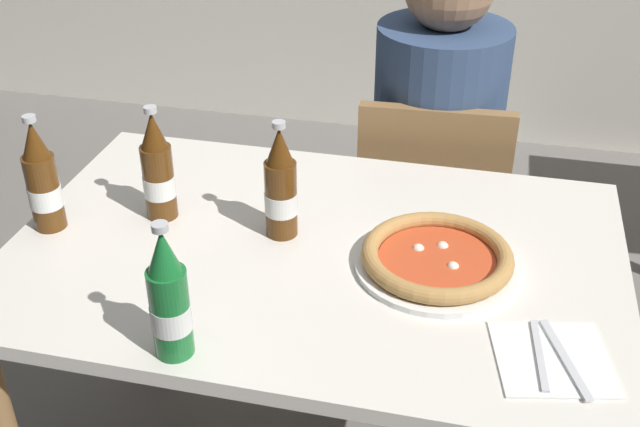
{
  "coord_description": "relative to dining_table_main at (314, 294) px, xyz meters",
  "views": [
    {
      "loc": [
        0.3,
        -1.24,
        1.61
      ],
      "look_at": [
        0.0,
        0.05,
        0.8
      ],
      "focal_mm": 43.94,
      "sensor_mm": 36.0,
      "label": 1
    }
  ],
  "objects": [
    {
      "name": "dining_table_main",
      "position": [
        0.0,
        0.0,
        0.0
      ],
      "size": [
        1.2,
        0.8,
        0.75
      ],
      "color": "silver",
      "rests_on": "ground_plane"
    },
    {
      "name": "chair_behind_table",
      "position": [
        0.18,
        0.61,
        -0.15
      ],
      "size": [
        0.42,
        0.42,
        0.85
      ],
      "rotation": [
        0.0,
        0.0,
        3.19
      ],
      "color": "olive",
      "rests_on": "ground_plane"
    },
    {
      "name": "diner_seated",
      "position": [
        0.18,
        0.66,
        -0.05
      ],
      "size": [
        0.34,
        0.34,
        1.21
      ],
      "color": "#2D3342",
      "rests_on": "ground_plane"
    },
    {
      "name": "pizza_margherita_near",
      "position": [
        0.24,
        -0.01,
        0.14
      ],
      "size": [
        0.31,
        0.31,
        0.04
      ],
      "color": "white",
      "rests_on": "dining_table_main"
    },
    {
      "name": "beer_bottle_left",
      "position": [
        -0.54,
        -0.04,
        0.22
      ],
      "size": [
        0.07,
        0.07,
        0.25
      ],
      "color": "#512D0F",
      "rests_on": "dining_table_main"
    },
    {
      "name": "beer_bottle_center",
      "position": [
        -0.15,
        -0.34,
        0.22
      ],
      "size": [
        0.07,
        0.07,
        0.25
      ],
      "color": "#196B2D",
      "rests_on": "dining_table_main"
    },
    {
      "name": "beer_bottle_right",
      "position": [
        -0.08,
        0.04,
        0.22
      ],
      "size": [
        0.07,
        0.07,
        0.25
      ],
      "color": "#512D0F",
      "rests_on": "dining_table_main"
    },
    {
      "name": "beer_bottle_extra",
      "position": [
        -0.34,
        0.05,
        0.22
      ],
      "size": [
        0.07,
        0.07,
        0.25
      ],
      "color": "#512D0F",
      "rests_on": "dining_table_main"
    },
    {
      "name": "napkin_with_cutlery",
      "position": [
        0.45,
        -0.22,
        0.12
      ],
      "size": [
        0.21,
        0.21,
        0.01
      ],
      "color": "white",
      "rests_on": "dining_table_main"
    }
  ]
}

